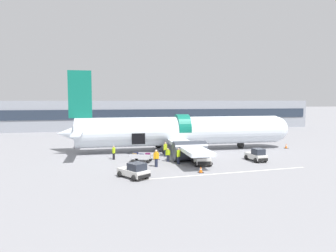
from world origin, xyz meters
TOP-DOWN VIEW (x-y plane):
  - ground_plane at (0.00, 0.00)m, footprint 500.00×500.00m
  - apron_marking_line at (-0.55, -9.58)m, footprint 18.04×1.67m
  - terminal_strip at (0.00, 37.00)m, footprint 79.20×8.23m
  - airplane at (-1.78, 3.84)m, footprint 32.45×25.61m
  - baggage_tug_lead at (5.22, -4.89)m, footprint 1.93×3.04m
  - baggage_tug_mid at (-9.24, -9.51)m, footprint 2.89×3.35m
  - baggage_tug_rear at (-1.62, -5.71)m, footprint 2.20×2.72m
  - baggage_cart_loading at (-7.71, -2.56)m, footprint 3.37×2.38m
  - ground_crew_loader_a at (-3.95, -4.65)m, footprint 0.56×0.56m
  - ground_crew_loader_b at (-10.80, -0.61)m, footprint 0.40×0.56m
  - ground_crew_driver at (-4.47, 0.02)m, footprint 0.57×0.57m
  - ground_crew_supervisor at (-4.81, -3.10)m, footprint 0.55×0.40m
  - ground_crew_helper at (-6.56, -5.50)m, footprint 0.63×0.49m
  - safety_cone_nose at (13.94, 2.56)m, footprint 0.52×0.52m
  - safety_cone_engine_left at (-2.77, -8.85)m, footprint 0.53×0.53m

SIDE VIEW (x-z plane):
  - ground_plane at x=0.00m, z-range 0.00..0.00m
  - apron_marking_line at x=-0.55m, z-range 0.00..0.01m
  - safety_cone_engine_left at x=-2.77m, z-range -0.02..0.59m
  - safety_cone_nose at x=13.94m, z-range -0.02..0.65m
  - baggage_cart_loading at x=-7.71m, z-range 0.01..1.05m
  - baggage_tug_mid at x=-9.24m, z-range -0.09..1.32m
  - baggage_tug_lead at x=5.22m, z-range -0.11..1.38m
  - baggage_tug_rear at x=-1.62m, z-range -0.13..1.57m
  - ground_crew_supervisor at x=-4.81m, z-range 0.04..1.61m
  - ground_crew_loader_b at x=-10.80m, z-range 0.04..1.66m
  - ground_crew_loader_a at x=-3.95m, z-range 0.05..1.80m
  - ground_crew_driver at x=-4.47m, z-range 0.05..1.83m
  - ground_crew_helper at x=-6.56m, z-range 0.05..1.85m
  - airplane at x=-1.78m, z-range -2.72..8.02m
  - terminal_strip at x=0.00m, z-range 0.00..6.82m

